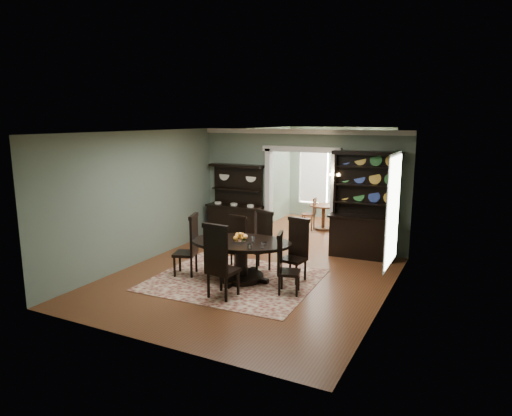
# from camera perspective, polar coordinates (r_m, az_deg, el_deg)

# --- Properties ---
(room) EXTENTS (5.51, 6.01, 3.01)m
(room) POSITION_cam_1_polar(r_m,az_deg,el_deg) (9.10, -1.09, 0.44)
(room) COLOR brown
(room) RESTS_ON ground
(parlor) EXTENTS (3.51, 3.50, 3.01)m
(parlor) POSITION_cam_1_polar(r_m,az_deg,el_deg) (14.14, 9.33, 3.88)
(parlor) COLOR brown
(parlor) RESTS_ON ground
(doorway_trim) EXTENTS (2.08, 0.25, 2.57)m
(doorway_trim) POSITION_cam_1_polar(r_m,az_deg,el_deg) (11.76, 5.63, 3.03)
(doorway_trim) COLOR silver
(doorway_trim) RESTS_ON floor
(right_window) EXTENTS (0.15, 1.47, 2.12)m
(right_window) POSITION_cam_1_polar(r_m,az_deg,el_deg) (9.08, 16.85, 0.09)
(right_window) COLOR white
(right_window) RESTS_ON wall_right
(wall_sconce) EXTENTS (0.27, 0.21, 0.21)m
(wall_sconce) POSITION_cam_1_polar(r_m,az_deg,el_deg) (11.27, 9.90, 3.96)
(wall_sconce) COLOR #C57934
(wall_sconce) RESTS_ON back_wall_right
(rug) EXTENTS (3.33, 2.91, 0.01)m
(rug) POSITION_cam_1_polar(r_m,az_deg,el_deg) (9.49, -2.73, -8.97)
(rug) COLOR maroon
(rug) RESTS_ON floor
(dining_table) EXTENTS (2.30, 2.29, 0.82)m
(dining_table) POSITION_cam_1_polar(r_m,az_deg,el_deg) (9.34, -1.85, -5.64)
(dining_table) COLOR black
(dining_table) RESTS_ON rug
(centerpiece) EXTENTS (1.39, 0.89, 0.23)m
(centerpiece) POSITION_cam_1_polar(r_m,az_deg,el_deg) (9.17, -2.03, -3.91)
(centerpiece) COLOR silver
(centerpiece) RESTS_ON dining_table
(chair_far_left) EXTENTS (0.47, 0.45, 1.17)m
(chair_far_left) POSITION_cam_1_polar(r_m,az_deg,el_deg) (10.10, -2.55, -4.09)
(chair_far_left) COLOR black
(chair_far_left) RESTS_ON rug
(chair_far_mid) EXTENTS (0.63, 0.61, 1.31)m
(chair_far_mid) POSITION_cam_1_polar(r_m,az_deg,el_deg) (9.94, 0.71, -3.88)
(chair_far_mid) COLOR black
(chair_far_mid) RESTS_ON rug
(chair_far_right) EXTENTS (0.54, 0.52, 1.29)m
(chair_far_right) POSITION_cam_1_polar(r_m,az_deg,el_deg) (9.35, 5.05, -4.98)
(chair_far_right) COLOR black
(chair_far_right) RESTS_ON rug
(chair_end_left) EXTENTS (0.59, 0.60, 1.32)m
(chair_end_left) POSITION_cam_1_polar(r_m,az_deg,el_deg) (9.67, -8.25, -4.41)
(chair_end_left) COLOR black
(chair_end_left) RESTS_ON rug
(chair_end_right) EXTENTS (0.51, 0.53, 1.18)m
(chair_end_right) POSITION_cam_1_polar(r_m,az_deg,el_deg) (8.63, 3.53, -6.74)
(chair_end_right) COLOR black
(chair_end_right) RESTS_ON rug
(chair_near) EXTENTS (0.57, 0.54, 1.43)m
(chair_near) POSITION_cam_1_polar(r_m,az_deg,el_deg) (8.34, -4.64, -6.46)
(chair_near) COLOR black
(chair_near) RESTS_ON rug
(sideboard) EXTENTS (1.56, 0.56, 2.05)m
(sideboard) POSITION_cam_1_polar(r_m,az_deg,el_deg) (12.45, -2.59, -0.69)
(sideboard) COLOR black
(sideboard) RESTS_ON floor
(welsh_dresser) EXTENTS (1.64, 0.68, 2.52)m
(welsh_dresser) POSITION_cam_1_polar(r_m,az_deg,el_deg) (11.13, 13.35, -1.38)
(welsh_dresser) COLOR black
(welsh_dresser) RESTS_ON floor
(parlor_table) EXTENTS (0.82, 0.82, 0.76)m
(parlor_table) POSITION_cam_1_polar(r_m,az_deg,el_deg) (13.66, 8.43, -0.70)
(parlor_table) COLOR brown
(parlor_table) RESTS_ON parlor_floor
(parlor_chair_left) EXTENTS (0.43, 0.41, 0.98)m
(parlor_chair_left) POSITION_cam_1_polar(r_m,az_deg,el_deg) (13.60, 6.85, -0.58)
(parlor_chair_left) COLOR brown
(parlor_chair_left) RESTS_ON parlor_floor
(parlor_chair_right) EXTENTS (0.37, 0.37, 0.88)m
(parlor_chair_right) POSITION_cam_1_polar(r_m,az_deg,el_deg) (13.38, 10.06, -1.08)
(parlor_chair_right) COLOR brown
(parlor_chair_right) RESTS_ON parlor_floor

